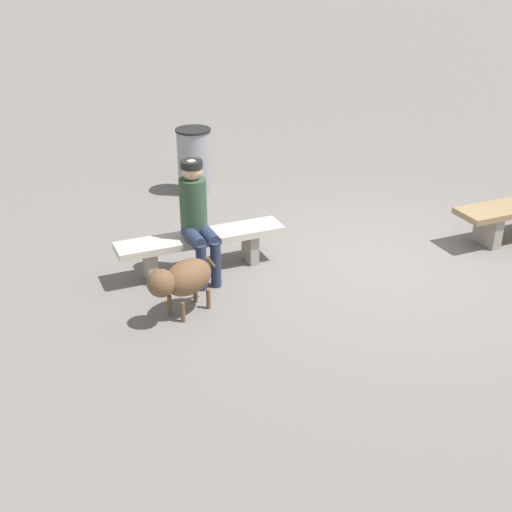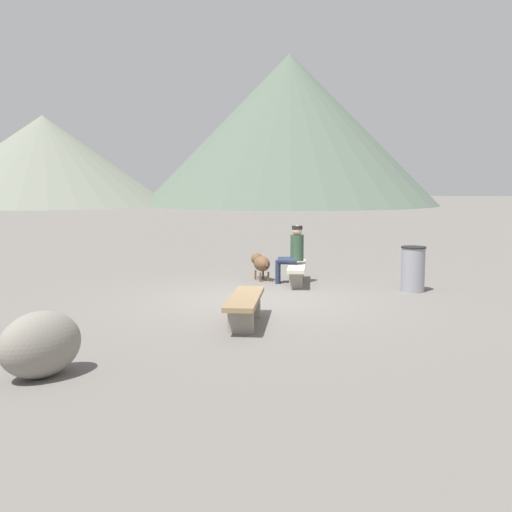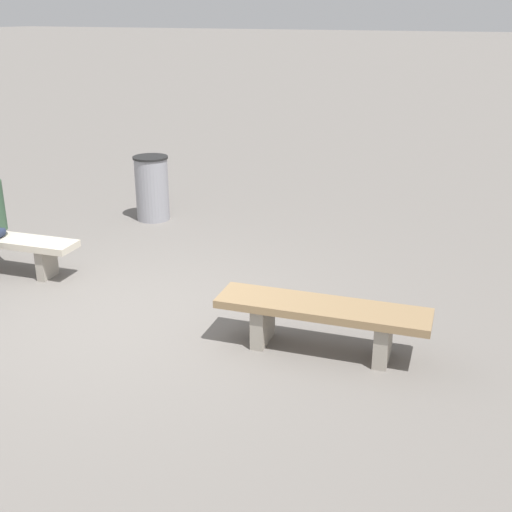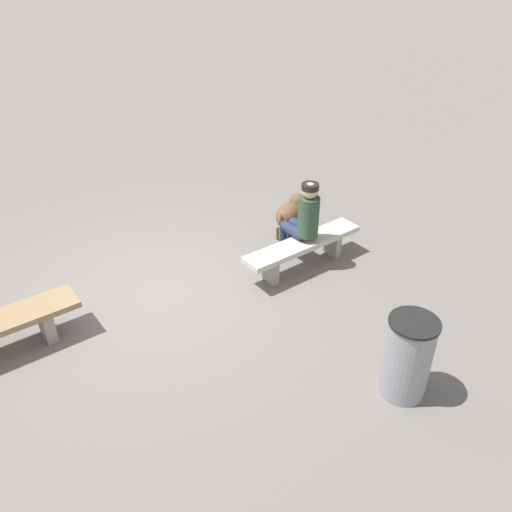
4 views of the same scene
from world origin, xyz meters
name	(u,v)px [view 3 (image 3 of 4)]	position (x,y,z in m)	size (l,w,h in m)	color
ground	(125,321)	(0.00, 0.00, -0.03)	(210.00, 210.00, 0.06)	slate
bench_left	(322,317)	(-1.98, -0.26, 0.34)	(1.92, 0.72, 0.45)	gray
bench_right	(2,244)	(2.01, -0.38, 0.33)	(1.91, 0.63, 0.43)	gray
trash_bin	(152,188)	(1.65, -2.86, 0.47)	(0.50, 0.50, 0.93)	gray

